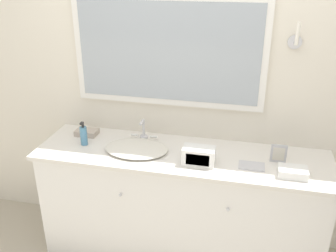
{
  "coord_description": "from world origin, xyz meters",
  "views": [
    {
      "loc": [
        0.43,
        -1.97,
        2.09
      ],
      "look_at": [
        -0.1,
        0.29,
        1.06
      ],
      "focal_mm": 40.0,
      "sensor_mm": 36.0,
      "label": 1
    }
  ],
  "objects_px": {
    "appliance_box": "(199,156)",
    "picture_frame": "(279,154)",
    "sink_basin": "(137,148)",
    "soap_bottle": "(84,135)"
  },
  "relations": [
    {
      "from": "appliance_box",
      "to": "picture_frame",
      "type": "height_order",
      "value": "picture_frame"
    },
    {
      "from": "sink_basin",
      "to": "soap_bottle",
      "type": "xyz_separation_m",
      "value": [
        -0.4,
        0.0,
        0.05
      ]
    },
    {
      "from": "appliance_box",
      "to": "picture_frame",
      "type": "distance_m",
      "value": 0.53
    },
    {
      "from": "picture_frame",
      "to": "appliance_box",
      "type": "bearing_deg",
      "value": -164.97
    },
    {
      "from": "soap_bottle",
      "to": "picture_frame",
      "type": "xyz_separation_m",
      "value": [
        1.37,
        0.05,
        -0.01
      ]
    },
    {
      "from": "sink_basin",
      "to": "appliance_box",
      "type": "distance_m",
      "value": 0.47
    },
    {
      "from": "appliance_box",
      "to": "picture_frame",
      "type": "xyz_separation_m",
      "value": [
        0.51,
        0.14,
        0.01
      ]
    },
    {
      "from": "appliance_box",
      "to": "picture_frame",
      "type": "bearing_deg",
      "value": 15.03
    },
    {
      "from": "soap_bottle",
      "to": "appliance_box",
      "type": "distance_m",
      "value": 0.86
    },
    {
      "from": "sink_basin",
      "to": "appliance_box",
      "type": "relative_size",
      "value": 2.11
    }
  ]
}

